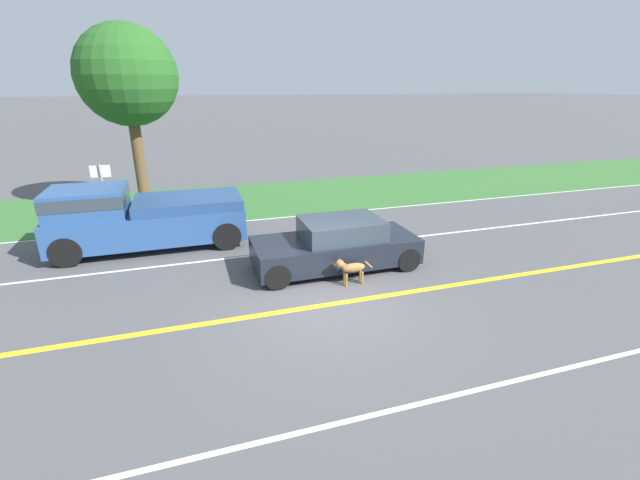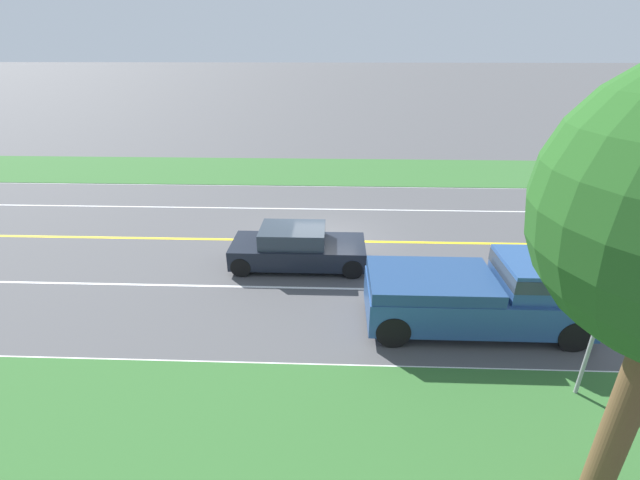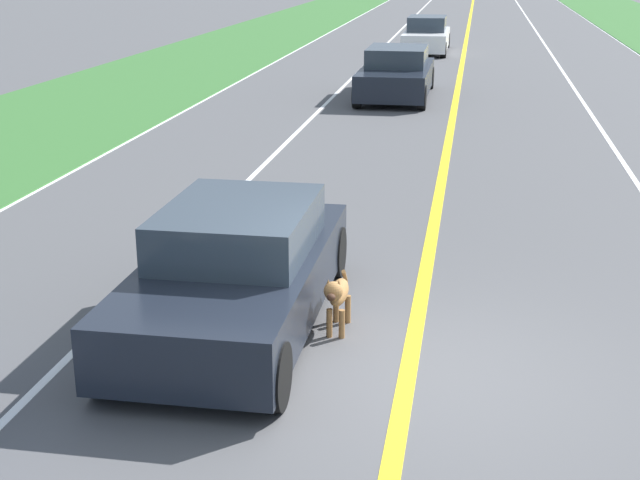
# 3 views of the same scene
# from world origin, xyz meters

# --- Properties ---
(ground_plane) EXTENTS (400.00, 400.00, 0.00)m
(ground_plane) POSITION_xyz_m (0.00, 0.00, 0.00)
(ground_plane) COLOR #4C4C4F
(centre_divider_line) EXTENTS (0.18, 160.00, 0.01)m
(centre_divider_line) POSITION_xyz_m (0.00, 0.00, 0.00)
(centre_divider_line) COLOR yellow
(centre_divider_line) RESTS_ON ground
(lane_edge_line_right) EXTENTS (0.14, 160.00, 0.01)m
(lane_edge_line_right) POSITION_xyz_m (7.00, 0.00, 0.00)
(lane_edge_line_right) COLOR white
(lane_edge_line_right) RESTS_ON ground
(lane_dash_same_dir) EXTENTS (0.10, 160.00, 0.01)m
(lane_dash_same_dir) POSITION_xyz_m (3.50, 0.00, 0.00)
(lane_dash_same_dir) COLOR white
(lane_dash_same_dir) RESTS_ON ground
(lane_dash_oncoming) EXTENTS (0.10, 160.00, 0.01)m
(lane_dash_oncoming) POSITION_xyz_m (-3.50, 0.00, 0.00)
(lane_dash_oncoming) COLOR white
(lane_dash_oncoming) RESTS_ON ground
(grass_verge_right) EXTENTS (6.00, 160.00, 0.03)m
(grass_verge_right) POSITION_xyz_m (10.00, 0.00, 0.01)
(grass_verge_right) COLOR #33662D
(grass_verge_right) RESTS_ON ground
(ego_car) EXTENTS (1.87, 4.42, 1.37)m
(ego_car) POSITION_xyz_m (1.98, -0.88, 0.64)
(ego_car) COLOR black
(ego_car) RESTS_ON ground
(dog) EXTENTS (0.21, 1.07, 0.72)m
(dog) POSITION_xyz_m (0.85, -0.84, 0.45)
(dog) COLOR olive
(dog) RESTS_ON ground
(pickup_truck) EXTENTS (2.14, 5.55, 1.95)m
(pickup_truck) POSITION_xyz_m (5.22, 4.27, 0.99)
(pickup_truck) COLOR #284C84
(pickup_truck) RESTS_ON ground
(roadside_tree_right_near) EXTENTS (3.68, 3.68, 6.90)m
(roadside_tree_right_near) POSITION_xyz_m (10.16, 4.51, 5.02)
(roadside_tree_right_near) COLOR brown
(roadside_tree_right_near) RESTS_ON ground
(street_sign) EXTENTS (0.11, 0.64, 2.23)m
(street_sign) POSITION_xyz_m (7.67, 5.56, 1.42)
(street_sign) COLOR gray
(street_sign) RESTS_ON ground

